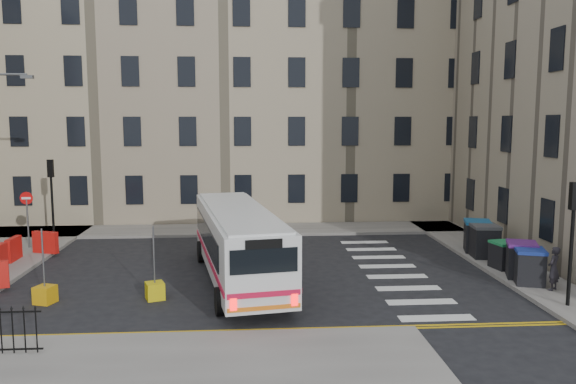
{
  "coord_description": "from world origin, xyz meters",
  "views": [
    {
      "loc": [
        -1.88,
        -22.76,
        6.22
      ],
      "look_at": [
        -0.14,
        2.43,
        3.0
      ],
      "focal_mm": 35.0,
      "sensor_mm": 36.0,
      "label": 1
    }
  ],
  "objects": [
    {
      "name": "bollard_yellow",
      "position": [
        -8.91,
        -3.62,
        0.3
      ],
      "size": [
        0.76,
        0.76,
        0.6
      ],
      "primitive_type": "cube",
      "rotation": [
        0.0,
        0.0,
        -0.33
      ],
      "color": "#CE8F0B",
      "rests_on": "ground"
    },
    {
      "name": "wheelie_bin_a",
      "position": [
        8.55,
        -2.98,
        0.82
      ],
      "size": [
        1.35,
        1.46,
        1.33
      ],
      "rotation": [
        0.0,
        0.0,
        -0.3
      ],
      "color": "black",
      "rests_on": "pavement_east"
    },
    {
      "name": "wheelie_bin_d",
      "position": [
        8.59,
        1.18,
        0.88
      ],
      "size": [
        1.28,
        1.43,
        1.46
      ],
      "rotation": [
        0.0,
        0.0,
        -0.11
      ],
      "color": "black",
      "rests_on": "pavement_east"
    },
    {
      "name": "traffic_light_nw",
      "position": [
        -12.0,
        6.5,
        2.87
      ],
      "size": [
        0.28,
        0.22,
        4.1
      ],
      "color": "black",
      "rests_on": "pavement_west"
    },
    {
      "name": "pedestrian",
      "position": [
        9.0,
        -3.85,
        0.95
      ],
      "size": [
        0.69,
        0.67,
        1.59
      ],
      "primitive_type": "imported",
      "rotation": [
        0.0,
        0.0,
        3.84
      ],
      "color": "black",
      "rests_on": "pavement_east"
    },
    {
      "name": "bollard_chevron",
      "position": [
        -5.22,
        -3.45,
        0.3
      ],
      "size": [
        0.77,
        0.77,
        0.6
      ],
      "primitive_type": "cube",
      "rotation": [
        0.0,
        0.0,
        0.36
      ],
      "color": "gold",
      "rests_on": "ground"
    },
    {
      "name": "ground",
      "position": [
        0.0,
        0.0,
        0.0
      ],
      "size": [
        120.0,
        120.0,
        0.0
      ],
      "primitive_type": "plane",
      "color": "black",
      "rests_on": "ground"
    },
    {
      "name": "no_entry_north",
      "position": [
        -12.5,
        4.5,
        2.08
      ],
      "size": [
        0.6,
        0.08,
        3.0
      ],
      "color": "#595B5E",
      "rests_on": "pavement_west"
    },
    {
      "name": "pavement_east",
      "position": [
        9.0,
        4.0,
        0.07
      ],
      "size": [
        2.4,
        26.0,
        0.15
      ],
      "primitive_type": "cube",
      "color": "slate",
      "rests_on": "ground"
    },
    {
      "name": "wheelie_bin_c",
      "position": [
        8.58,
        -0.8,
        0.72
      ],
      "size": [
        1.06,
        1.16,
        1.12
      ],
      "rotation": [
        0.0,
        0.0,
        0.19
      ],
      "color": "black",
      "rests_on": "pavement_east"
    },
    {
      "name": "traffic_light_east",
      "position": [
        8.6,
        -5.5,
        2.87
      ],
      "size": [
        0.28,
        0.22,
        4.1
      ],
      "color": "black",
      "rests_on": "pavement_east"
    },
    {
      "name": "wheelie_bin_e",
      "position": [
        8.7,
        2.25,
        0.89
      ],
      "size": [
        1.47,
        1.59,
        1.46
      ],
      "rotation": [
        0.0,
        0.0,
        -0.28
      ],
      "color": "black",
      "rests_on": "pavement_east"
    },
    {
      "name": "roadworks_barriers",
      "position": [
        -11.84,
        0.5,
        0.65
      ],
      "size": [
        1.66,
        6.26,
        1.0
      ],
      "color": "red",
      "rests_on": "pavement_west"
    },
    {
      "name": "terrace_north",
      "position": [
        -7.0,
        15.5,
        8.62
      ],
      "size": [
        38.3,
        10.8,
        17.2
      ],
      "color": "tan",
      "rests_on": "ground"
    },
    {
      "name": "bus",
      "position": [
        -2.34,
        -1.48,
        1.61
      ],
      "size": [
        4.06,
        10.53,
        2.79
      ],
      "rotation": [
        0.0,
        0.0,
        0.17
      ],
      "color": "silver",
      "rests_on": "ground"
    },
    {
      "name": "pavement_north",
      "position": [
        -6.0,
        8.6,
        0.07
      ],
      "size": [
        36.0,
        3.2,
        0.15
      ],
      "primitive_type": "cube",
      "color": "slate",
      "rests_on": "ground"
    },
    {
      "name": "wheelie_bin_b",
      "position": [
        8.66,
        -2.12,
        0.85
      ],
      "size": [
        1.45,
        1.55,
        1.38
      ],
      "rotation": [
        0.0,
        0.0,
        -0.35
      ],
      "color": "black",
      "rests_on": "pavement_east"
    }
  ]
}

